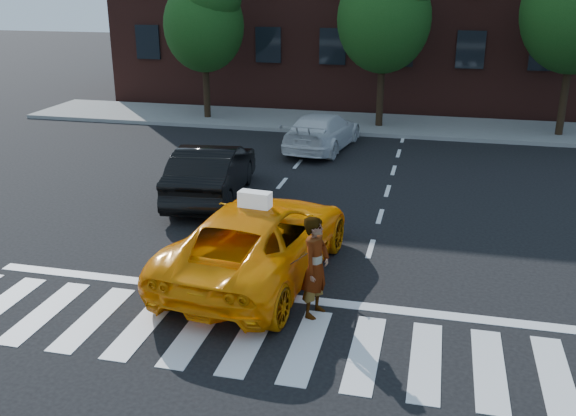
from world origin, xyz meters
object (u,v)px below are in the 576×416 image
at_px(tree_left, 204,15).
at_px(tree_mid, 385,7).
at_px(taxi, 258,239).
at_px(dog, 238,303).
at_px(white_suv, 322,131).
at_px(black_sedan, 212,172).
at_px(woman, 316,267).

height_order(tree_left, tree_mid, tree_mid).
bearing_deg(taxi, tree_left, -59.45).
height_order(taxi, dog, taxi).
height_order(tree_left, taxi, tree_left).
bearing_deg(white_suv, tree_left, -25.66).
bearing_deg(tree_mid, black_sedan, -110.42).
xyz_separation_m(white_suv, dog, (0.69, -12.33, -0.49)).
height_order(tree_mid, white_suv, tree_mid).
distance_m(taxi, dog, 1.79).
distance_m(black_sedan, woman, 7.20).
height_order(tree_mid, black_sedan, tree_mid).
distance_m(tree_mid, white_suv, 5.91).
bearing_deg(tree_mid, taxi, -94.31).
bearing_deg(tree_mid, white_suv, -114.23).
relative_size(tree_mid, black_sedan, 1.50).
relative_size(taxi, white_suv, 1.23).
bearing_deg(dog, black_sedan, 128.19).
xyz_separation_m(tree_left, taxi, (6.41, -14.46, -3.65)).
bearing_deg(woman, tree_mid, 16.60).
bearing_deg(black_sedan, white_suv, -114.24).
xyz_separation_m(black_sedan, dog, (2.70, -6.14, -0.60)).
bearing_deg(black_sedan, tree_left, -75.56).
xyz_separation_m(tree_mid, dog, (-1.02, -16.14, -4.67)).
bearing_deg(taxi, black_sedan, -52.84).
height_order(taxi, white_suv, taxi).
bearing_deg(taxi, tree_mid, -87.67).
xyz_separation_m(tree_mid, taxi, (-1.09, -14.46, -4.06)).
bearing_deg(black_sedan, tree_mid, -116.69).
height_order(taxi, black_sedan, taxi).
bearing_deg(woman, dog, 114.87).
height_order(woman, dog, woman).
height_order(white_suv, dog, white_suv).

